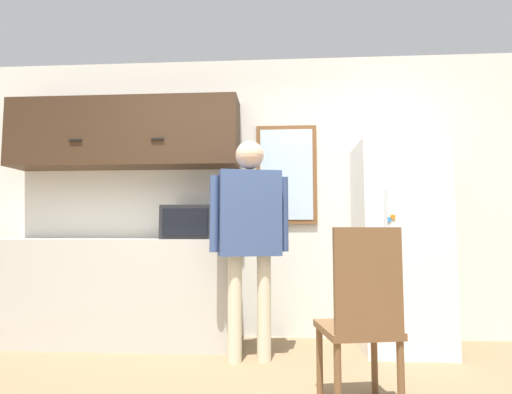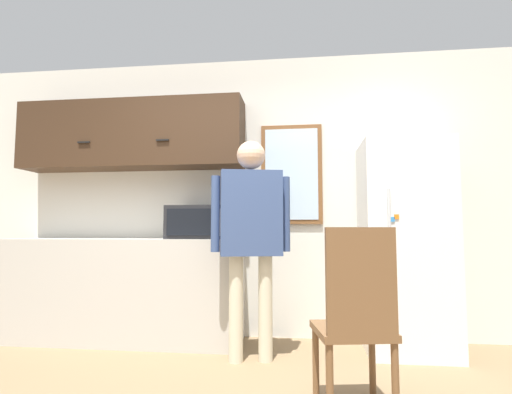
# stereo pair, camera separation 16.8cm
# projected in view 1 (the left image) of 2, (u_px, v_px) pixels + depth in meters

# --- Properties ---
(back_wall) EXTENTS (6.00, 0.06, 2.70)m
(back_wall) POSITION_uv_depth(u_px,v_px,m) (241.00, 195.00, 3.91)
(back_wall) COLOR silver
(back_wall) RESTS_ON ground_plane
(counter) EXTENTS (2.19, 0.57, 0.92)m
(counter) POSITION_uv_depth(u_px,v_px,m) (115.00, 290.00, 3.59)
(counter) COLOR #BCB7AD
(counter) RESTS_ON ground_plane
(upper_cabinets) EXTENTS (2.19, 0.37, 0.65)m
(upper_cabinets) POSITION_uv_depth(u_px,v_px,m) (124.00, 134.00, 3.82)
(upper_cabinets) COLOR #3D2819
(microwave) EXTENTS (0.56, 0.42, 0.30)m
(microwave) POSITION_uv_depth(u_px,v_px,m) (196.00, 222.00, 3.61)
(microwave) COLOR #232326
(microwave) RESTS_ON counter
(person) EXTENTS (0.61, 0.32, 1.71)m
(person) POSITION_uv_depth(u_px,v_px,m) (250.00, 224.00, 3.14)
(person) COLOR beige
(person) RESTS_ON ground_plane
(refrigerator) EXTENTS (0.70, 0.67, 1.75)m
(refrigerator) POSITION_uv_depth(u_px,v_px,m) (399.00, 245.00, 3.42)
(refrigerator) COLOR white
(refrigerator) RESTS_ON ground_plane
(chair) EXTENTS (0.47, 0.47, 1.02)m
(chair) POSITION_uv_depth(u_px,v_px,m) (362.00, 313.00, 2.22)
(chair) COLOR brown
(chair) RESTS_ON ground_plane
(window) EXTENTS (0.58, 0.05, 0.96)m
(window) POSITION_uv_depth(u_px,v_px,m) (286.00, 174.00, 3.85)
(window) COLOR brown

